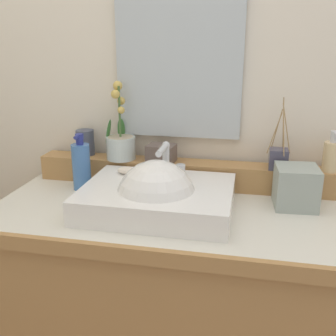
{
  "coord_description": "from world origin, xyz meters",
  "views": [
    {
      "loc": [
        0.22,
        -1.15,
        1.36
      ],
      "look_at": [
        -0.02,
        -0.01,
        0.98
      ],
      "focal_mm": 42.57,
      "sensor_mm": 36.0,
      "label": 1
    }
  ],
  "objects_px": {
    "reed_diffuser": "(278,158)",
    "sink_basin": "(157,199)",
    "soap_bar": "(128,170)",
    "trinket_box": "(161,153)",
    "tumbler_cup": "(85,142)",
    "potted_plant": "(120,141)",
    "soap_dispenser": "(332,155)",
    "tissue_box": "(296,187)",
    "lotion_bottle": "(81,166)"
  },
  "relations": [
    {
      "from": "reed_diffuser",
      "to": "tissue_box",
      "type": "relative_size",
      "value": 1.85
    },
    {
      "from": "lotion_bottle",
      "to": "soap_dispenser",
      "type": "bearing_deg",
      "value": 6.97
    },
    {
      "from": "potted_plant",
      "to": "soap_bar",
      "type": "bearing_deg",
      "value": -63.32
    },
    {
      "from": "sink_basin",
      "to": "potted_plant",
      "type": "height_order",
      "value": "potted_plant"
    },
    {
      "from": "sink_basin",
      "to": "potted_plant",
      "type": "relative_size",
      "value": 1.64
    },
    {
      "from": "trinket_box",
      "to": "tissue_box",
      "type": "relative_size",
      "value": 0.74
    },
    {
      "from": "sink_basin",
      "to": "tumbler_cup",
      "type": "relative_size",
      "value": 4.87
    },
    {
      "from": "reed_diffuser",
      "to": "sink_basin",
      "type": "bearing_deg",
      "value": -148.22
    },
    {
      "from": "sink_basin",
      "to": "reed_diffuser",
      "type": "distance_m",
      "value": 0.44
    },
    {
      "from": "soap_bar",
      "to": "lotion_bottle",
      "type": "bearing_deg",
      "value": 172.06
    },
    {
      "from": "reed_diffuser",
      "to": "trinket_box",
      "type": "distance_m",
      "value": 0.41
    },
    {
      "from": "tumbler_cup",
      "to": "trinket_box",
      "type": "xyz_separation_m",
      "value": [
        0.31,
        -0.04,
        -0.02
      ]
    },
    {
      "from": "trinket_box",
      "to": "tumbler_cup",
      "type": "bearing_deg",
      "value": 179.42
    },
    {
      "from": "soap_bar",
      "to": "reed_diffuser",
      "type": "distance_m",
      "value": 0.51
    },
    {
      "from": "soap_bar",
      "to": "tumbler_cup",
      "type": "height_order",
      "value": "tumbler_cup"
    },
    {
      "from": "soap_dispenser",
      "to": "lotion_bottle",
      "type": "xyz_separation_m",
      "value": [
        -0.85,
        -0.1,
        -0.06
      ]
    },
    {
      "from": "reed_diffuser",
      "to": "trinket_box",
      "type": "relative_size",
      "value": 2.5
    },
    {
      "from": "trinket_box",
      "to": "lotion_bottle",
      "type": "distance_m",
      "value": 0.29
    },
    {
      "from": "reed_diffuser",
      "to": "potted_plant",
      "type": "bearing_deg",
      "value": 179.3
    },
    {
      "from": "tumbler_cup",
      "to": "soap_bar",
      "type": "bearing_deg",
      "value": -35.95
    },
    {
      "from": "potted_plant",
      "to": "trinket_box",
      "type": "xyz_separation_m",
      "value": [
        0.16,
        -0.01,
        -0.03
      ]
    },
    {
      "from": "sink_basin",
      "to": "trinket_box",
      "type": "relative_size",
      "value": 4.75
    },
    {
      "from": "tumbler_cup",
      "to": "reed_diffuser",
      "type": "distance_m",
      "value": 0.71
    },
    {
      "from": "reed_diffuser",
      "to": "lotion_bottle",
      "type": "distance_m",
      "value": 0.68
    },
    {
      "from": "soap_dispenser",
      "to": "potted_plant",
      "type": "bearing_deg",
      "value": 179.92
    },
    {
      "from": "tumbler_cup",
      "to": "lotion_bottle",
      "type": "distance_m",
      "value": 0.15
    },
    {
      "from": "soap_dispenser",
      "to": "tissue_box",
      "type": "relative_size",
      "value": 1.05
    },
    {
      "from": "trinket_box",
      "to": "tissue_box",
      "type": "distance_m",
      "value": 0.48
    },
    {
      "from": "sink_basin",
      "to": "tissue_box",
      "type": "bearing_deg",
      "value": 16.23
    },
    {
      "from": "lotion_bottle",
      "to": "soap_bar",
      "type": "bearing_deg",
      "value": -7.94
    },
    {
      "from": "sink_basin",
      "to": "soap_bar",
      "type": "xyz_separation_m",
      "value": [
        -0.13,
        0.11,
        0.05
      ]
    },
    {
      "from": "soap_bar",
      "to": "lotion_bottle",
      "type": "xyz_separation_m",
      "value": [
        -0.18,
        0.02,
        -0.0
      ]
    },
    {
      "from": "soap_bar",
      "to": "potted_plant",
      "type": "bearing_deg",
      "value": 116.68
    },
    {
      "from": "potted_plant",
      "to": "lotion_bottle",
      "type": "distance_m",
      "value": 0.17
    },
    {
      "from": "lotion_bottle",
      "to": "tissue_box",
      "type": "height_order",
      "value": "lotion_bottle"
    },
    {
      "from": "soap_dispenser",
      "to": "tissue_box",
      "type": "height_order",
      "value": "soap_dispenser"
    },
    {
      "from": "tumbler_cup",
      "to": "lotion_bottle",
      "type": "bearing_deg",
      "value": -74.25
    },
    {
      "from": "potted_plant",
      "to": "tumbler_cup",
      "type": "xyz_separation_m",
      "value": [
        -0.15,
        0.03,
        -0.02
      ]
    },
    {
      "from": "soap_bar",
      "to": "lotion_bottle",
      "type": "height_order",
      "value": "lotion_bottle"
    },
    {
      "from": "soap_dispenser",
      "to": "reed_diffuser",
      "type": "xyz_separation_m",
      "value": [
        -0.17,
        -0.01,
        -0.02
      ]
    },
    {
      "from": "reed_diffuser",
      "to": "lotion_bottle",
      "type": "relative_size",
      "value": 1.21
    },
    {
      "from": "soap_bar",
      "to": "reed_diffuser",
      "type": "height_order",
      "value": "reed_diffuser"
    },
    {
      "from": "soap_bar",
      "to": "tissue_box",
      "type": "relative_size",
      "value": 0.53
    },
    {
      "from": "soap_bar",
      "to": "tissue_box",
      "type": "height_order",
      "value": "tissue_box"
    },
    {
      "from": "tumbler_cup",
      "to": "reed_diffuser",
      "type": "bearing_deg",
      "value": -2.67
    },
    {
      "from": "tumbler_cup",
      "to": "tissue_box",
      "type": "distance_m",
      "value": 0.78
    },
    {
      "from": "tumbler_cup",
      "to": "potted_plant",
      "type": "bearing_deg",
      "value": -10.0
    },
    {
      "from": "soap_bar",
      "to": "soap_dispenser",
      "type": "xyz_separation_m",
      "value": [
        0.67,
        0.13,
        0.06
      ]
    },
    {
      "from": "trinket_box",
      "to": "lotion_bottle",
      "type": "bearing_deg",
      "value": -154.37
    },
    {
      "from": "trinket_box",
      "to": "tissue_box",
      "type": "xyz_separation_m",
      "value": [
        0.46,
        -0.1,
        -0.06
      ]
    }
  ]
}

